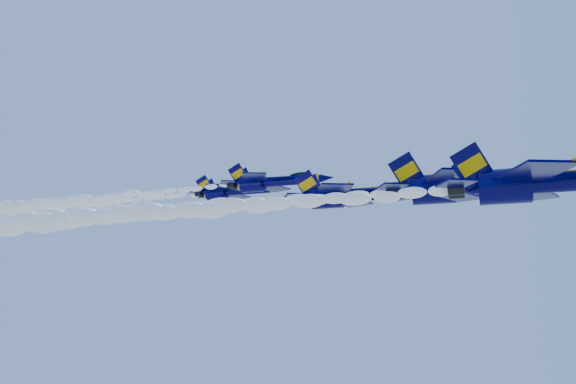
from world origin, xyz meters
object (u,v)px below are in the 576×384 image
(jet_lead, at_px, (555,182))
(jet_fifth, at_px, (234,191))
(jet_second, at_px, (475,185))
(jet_third, at_px, (356,195))
(jet_fourth, at_px, (273,182))

(jet_lead, xyz_separation_m, jet_fifth, (-44.32, 38.18, 10.16))
(jet_second, height_order, jet_third, jet_third)
(jet_second, bearing_deg, jet_third, 149.33)
(jet_lead, xyz_separation_m, jet_third, (-19.49, 18.76, 4.01))
(jet_fifth, bearing_deg, jet_fourth, -42.58)
(jet_third, relative_size, jet_fourth, 1.10)
(jet_fifth, bearing_deg, jet_second, -35.56)
(jet_lead, distance_m, jet_fifth, 59.37)
(jet_second, distance_m, jet_fifth, 47.91)
(jet_lead, bearing_deg, jet_third, 136.10)
(jet_fourth, bearing_deg, jet_second, -32.50)
(jet_third, bearing_deg, jet_lead, -43.90)
(jet_fifth, bearing_deg, jet_third, -38.02)
(jet_second, distance_m, jet_third, 15.93)
(jet_lead, height_order, jet_second, jet_second)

